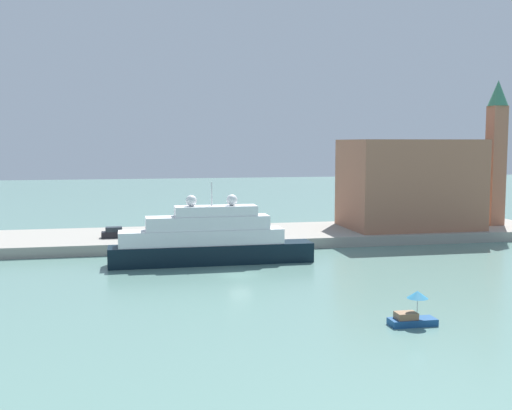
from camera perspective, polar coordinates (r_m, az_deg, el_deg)
name	(u,v)px	position (r m, az deg, el deg)	size (l,w,h in m)	color
ground	(240,276)	(72.94, -1.45, -6.46)	(400.00, 400.00, 0.00)	slate
quay_dock	(212,237)	(97.20, -4.07, -2.95)	(110.00, 18.16, 1.52)	gray
large_yacht	(209,240)	(79.73, -4.33, -3.24)	(25.95, 3.99, 10.43)	black
small_motorboat	(413,313)	(55.06, 14.12, -9.53)	(3.99, 1.79, 2.94)	navy
harbor_building	(409,184)	(104.92, 13.81, 1.90)	(20.68, 13.85, 14.36)	#9E664C
bell_tower	(496,147)	(112.32, 21.08, 4.98)	(3.34, 3.34, 24.17)	#9E664C
parked_car	(115,233)	(93.74, -12.76, -2.51)	(3.95, 1.68, 1.58)	black
person_figure	(146,233)	(91.37, -9.98, -2.56)	(0.36, 0.36, 1.82)	maroon
mooring_bollard	(206,238)	(89.22, -4.57, -3.04)	(0.41, 0.41, 0.60)	black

